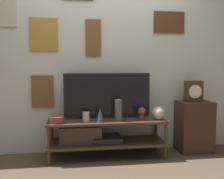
% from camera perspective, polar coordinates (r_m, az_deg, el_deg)
% --- Properties ---
extents(ground_plane, '(12.00, 12.00, 0.00)m').
position_cam_1_polar(ground_plane, '(3.26, -0.52, -15.98)').
color(ground_plane, '#4C3D2D').
extents(wall_back, '(6.40, 0.08, 2.70)m').
position_cam_1_polar(wall_back, '(3.60, -1.85, 8.04)').
color(wall_back, beige).
rests_on(wall_back, ground_plane).
extents(media_console, '(1.50, 0.47, 0.49)m').
position_cam_1_polar(media_console, '(3.42, -3.14, -9.53)').
color(media_console, '#422D1E').
rests_on(media_console, ground_plane).
extents(television, '(1.14, 0.05, 0.59)m').
position_cam_1_polar(television, '(3.44, -1.04, -1.20)').
color(television, black).
rests_on(television, media_console).
extents(vase_tall_ceramic, '(0.09, 0.09, 0.27)m').
position_cam_1_polar(vase_tall_ceramic, '(3.28, 1.39, -4.53)').
color(vase_tall_ceramic, '#4C5647').
rests_on(vase_tall_ceramic, media_console).
extents(vase_slim_bronze, '(0.10, 0.10, 0.18)m').
position_cam_1_polar(vase_slim_bronze, '(3.22, -2.60, -5.57)').
color(vase_slim_bronze, '#2D4251').
rests_on(vase_slim_bronze, media_console).
extents(vase_wide_bowl, '(0.17, 0.17, 0.08)m').
position_cam_1_polar(vase_wide_bowl, '(3.25, -11.90, -6.47)').
color(vase_wide_bowl, brown).
rests_on(vase_wide_bowl, media_console).
extents(vase_urn_stoneware, '(0.15, 0.14, 0.17)m').
position_cam_1_polar(vase_urn_stoneware, '(3.41, 10.08, -5.10)').
color(vase_urn_stoneware, beige).
rests_on(vase_urn_stoneware, media_console).
extents(candle_jar, '(0.09, 0.09, 0.12)m').
position_cam_1_polar(candle_jar, '(3.26, -5.68, -5.95)').
color(candle_jar, '#C1B29E').
rests_on(candle_jar, media_console).
extents(decorative_bust, '(0.10, 0.10, 0.16)m').
position_cam_1_polar(decorative_bust, '(3.37, 6.50, -5.00)').
color(decorative_bust, brown).
rests_on(decorative_bust, media_console).
extents(side_table, '(0.45, 0.36, 0.69)m').
position_cam_1_polar(side_table, '(3.81, 17.43, -7.66)').
color(side_table, '#382319').
rests_on(side_table, ground_plane).
extents(mantel_clock, '(0.24, 0.11, 0.28)m').
position_cam_1_polar(mantel_clock, '(3.73, 17.32, -0.36)').
color(mantel_clock, '#422819').
rests_on(mantel_clock, side_table).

